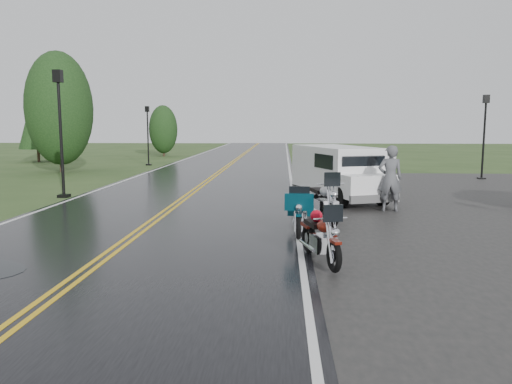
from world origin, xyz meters
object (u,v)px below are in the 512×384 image
at_px(motorcycle_teal, 299,216).
at_px(motorcycle_silver, 333,203).
at_px(lamp_post_near_left, 61,134).
at_px(motorcycle_red, 334,243).
at_px(lamp_post_far_right, 484,137).
at_px(lamp_post_far_left, 148,136).
at_px(person_at_van, 390,179).
at_px(van_white, 341,179).

height_order(motorcycle_teal, motorcycle_silver, motorcycle_silver).
xyz_separation_m(motorcycle_teal, lamp_post_near_left, (-8.18, 6.42, 1.67)).
distance_m(motorcycle_red, motorcycle_teal, 2.51).
distance_m(lamp_post_near_left, lamp_post_far_right, 18.52).
bearing_deg(lamp_post_near_left, lamp_post_far_left, 93.08).
bearing_deg(motorcycle_red, person_at_van, 55.82).
bearing_deg(lamp_post_far_left, van_white, -57.10).
bearing_deg(lamp_post_near_left, person_at_van, -12.45).
bearing_deg(lamp_post_near_left, motorcycle_red, -45.56).
bearing_deg(motorcycle_silver, lamp_post_far_left, 104.00).
bearing_deg(motorcycle_silver, van_white, 66.99).
height_order(motorcycle_red, person_at_van, person_at_van).
xyz_separation_m(motorcycle_teal, motorcycle_silver, (0.88, 1.33, 0.08)).
distance_m(person_at_van, lamp_post_near_left, 11.32).
bearing_deg(lamp_post_far_left, motorcycle_silver, -62.94).
bearing_deg(motorcycle_red, lamp_post_near_left, 119.67).
distance_m(motorcycle_teal, motorcycle_silver, 1.59).
height_order(lamp_post_near_left, lamp_post_far_right, lamp_post_near_left).
relative_size(motorcycle_silver, lamp_post_near_left, 0.50).
height_order(motorcycle_red, motorcycle_teal, motorcycle_teal).
height_order(motorcycle_teal, lamp_post_far_right, lamp_post_far_right).
distance_m(lamp_post_far_left, lamp_post_far_right, 19.42).
height_order(motorcycle_red, lamp_post_near_left, lamp_post_near_left).
bearing_deg(motorcycle_teal, lamp_post_near_left, 145.68).
height_order(motorcycle_red, motorcycle_silver, motorcycle_silver).
height_order(motorcycle_silver, lamp_post_far_right, lamp_post_far_right).
relative_size(motorcycle_red, motorcycle_silver, 0.86).
bearing_deg(lamp_post_far_left, motorcycle_teal, -66.49).
distance_m(motorcycle_silver, lamp_post_near_left, 10.51).
distance_m(motorcycle_red, person_at_van, 6.86).
distance_m(van_white, lamp_post_far_left, 19.13).
distance_m(motorcycle_silver, person_at_van, 3.31).
relative_size(motorcycle_teal, person_at_van, 1.03).
bearing_deg(motorcycle_teal, van_white, 76.16).
bearing_deg(lamp_post_far_right, person_at_van, -124.09).
bearing_deg(motorcycle_teal, lamp_post_far_right, 59.45).
relative_size(motorcycle_teal, motorcycle_silver, 0.88).
bearing_deg(lamp_post_far_left, lamp_post_far_right, -22.18).
distance_m(motorcycle_red, lamp_post_far_left, 24.91).
bearing_deg(lamp_post_far_left, motorcycle_red, -67.63).
bearing_deg(motorcycle_teal, motorcycle_silver, 60.34).
relative_size(motorcycle_silver, van_white, 0.48).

